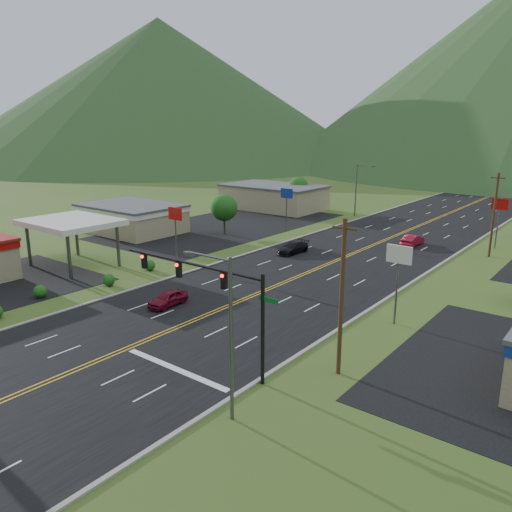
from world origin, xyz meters
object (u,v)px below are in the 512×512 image
Objects in this scene: traffic_signal at (212,288)px; streetlight_west at (358,187)px; car_red_far at (413,240)px; car_red_near at (168,299)px; car_dark_mid at (293,248)px; streetlight_east at (226,328)px; gas_canopy at (71,223)px.

traffic_signal is 1.46× the size of streetlight_west.
car_red_far is (15.80, -15.10, -4.46)m from streetlight_west.
car_red_near is (-10.65, 5.71, -4.66)m from traffic_signal.
car_red_near is 0.83× the size of car_dark_mid.
streetlight_east is at bearing -40.39° from traffic_signal.
traffic_signal is at bearing -30.75° from car_red_near.
car_red_far is at bearing 93.30° from traffic_signal.
traffic_signal is 12.95m from car_red_near.
car_red_far is (8.29, 35.20, 0.05)m from car_red_near.
car_red_near is 0.90× the size of car_red_far.
traffic_signal is 1.31× the size of gas_canopy.
gas_canopy is 18.47m from car_red_near.
gas_canopy is 42.22m from car_red_far.
traffic_signal is 3.01× the size of car_red_far.
car_red_far is at bearing 98.93° from streetlight_east.
streetlight_west is 22.31m from car_red_far.
streetlight_west is at bearing 110.86° from streetlight_east.
streetlight_east is 36.38m from car_dark_mid.
streetlight_west is at bearing -41.64° from car_red_far.
car_dark_mid is at bearing 50.97° from gas_canopy.
traffic_signal is 29.59m from gas_canopy.
car_dark_mid is (16.03, 19.77, -4.18)m from gas_canopy.
streetlight_west reaches higher than car_red_far.
traffic_signal is 6.17m from streetlight_east.
gas_canopy is at bearing -102.13° from streetlight_west.
streetlight_east reaches higher than car_red_near.
streetlight_east is at bearing -34.87° from car_red_near.
streetlight_west is 51.06m from car_red_near.
traffic_signal is at bearing 95.35° from car_red_far.
gas_canopy is (-28.48, 8.00, -0.46)m from traffic_signal.
streetlight_west is at bearing 105.65° from car_dark_mid.
gas_canopy is at bearing 160.12° from streetlight_east.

